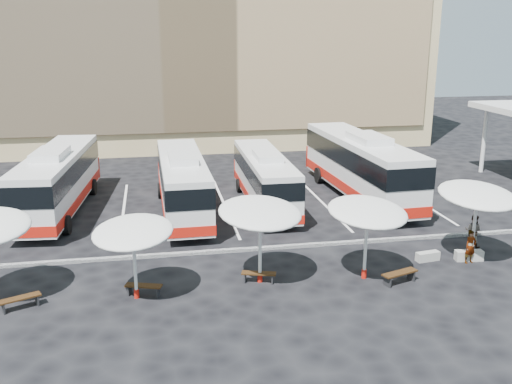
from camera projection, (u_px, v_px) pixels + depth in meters
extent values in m
plane|color=black|center=(247.00, 255.00, 26.92)|extent=(120.00, 120.00, 0.00)
cube|color=tan|center=(190.00, 5.00, 53.78)|extent=(42.00, 18.00, 25.00)
cube|color=tan|center=(198.00, 7.00, 45.31)|extent=(40.00, 0.30, 20.00)
cylinder|color=silver|center=(484.00, 140.00, 42.06)|extent=(0.30, 0.30, 4.80)
cube|color=black|center=(245.00, 249.00, 27.37)|extent=(34.00, 0.25, 0.15)
cube|color=white|center=(16.00, 217.00, 32.39)|extent=(0.15, 12.00, 0.01)
cube|color=white|center=(123.00, 211.00, 33.44)|extent=(0.15, 12.00, 0.01)
cube|color=white|center=(225.00, 206.00, 34.49)|extent=(0.15, 12.00, 0.01)
cube|color=white|center=(320.00, 200.00, 35.54)|extent=(0.15, 12.00, 0.01)
cube|color=white|center=(410.00, 195.00, 36.59)|extent=(0.15, 12.00, 0.01)
cube|color=silver|center=(58.00, 179.00, 32.87)|extent=(3.60, 12.22, 3.01)
cube|color=black|center=(57.00, 169.00, 32.70)|extent=(3.67, 12.29, 1.10)
cube|color=#B9180D|center=(59.00, 197.00, 33.17)|extent=(3.67, 12.29, 0.55)
cube|color=#B9180D|center=(80.00, 168.00, 38.84)|extent=(2.58, 0.44, 1.40)
cube|color=silver|center=(50.00, 154.00, 31.44)|extent=(1.88, 3.15, 0.40)
cylinder|color=black|center=(53.00, 188.00, 36.52)|extent=(0.44, 1.03, 1.00)
cylinder|color=black|center=(93.00, 187.00, 36.74)|extent=(0.44, 1.03, 1.00)
cylinder|color=black|center=(16.00, 226.00, 29.31)|extent=(0.44, 1.03, 1.00)
cylinder|color=black|center=(66.00, 225.00, 29.53)|extent=(0.44, 1.03, 1.00)
cube|color=silver|center=(182.00, 182.00, 32.68)|extent=(2.50, 11.42, 2.85)
cube|color=black|center=(182.00, 172.00, 32.53)|extent=(2.56, 11.48, 1.04)
cube|color=#B9180D|center=(183.00, 199.00, 32.97)|extent=(2.56, 11.48, 0.52)
cube|color=#B9180D|center=(177.00, 171.00, 38.25)|extent=(2.43, 0.22, 1.33)
cube|color=silver|center=(183.00, 158.00, 31.34)|extent=(1.55, 2.86, 0.38)
cylinder|color=black|center=(161.00, 191.00, 35.97)|extent=(0.34, 0.95, 0.95)
cylinder|color=black|center=(198.00, 189.00, 36.41)|extent=(0.34, 0.95, 0.95)
cylinder|color=black|center=(165.00, 227.00, 29.25)|extent=(0.34, 0.95, 0.95)
cylinder|color=black|center=(211.00, 224.00, 29.69)|extent=(0.34, 0.95, 0.95)
cube|color=silver|center=(265.00, 177.00, 34.17)|extent=(2.37, 10.67, 2.66)
cube|color=black|center=(265.00, 169.00, 34.03)|extent=(2.42, 10.72, 0.98)
cube|color=#B9180D|center=(265.00, 193.00, 34.44)|extent=(2.42, 10.72, 0.49)
cube|color=#B9180D|center=(251.00, 168.00, 39.40)|extent=(2.27, 0.21, 1.24)
cube|color=silver|center=(267.00, 156.00, 32.92)|extent=(1.46, 2.68, 0.35)
cylinder|color=black|center=(239.00, 185.00, 37.29)|extent=(0.32, 0.89, 0.89)
cylinder|color=black|center=(272.00, 184.00, 37.64)|extent=(0.32, 0.89, 0.89)
cylinder|color=black|center=(256.00, 217.00, 30.98)|extent=(0.32, 0.89, 0.89)
cylinder|color=black|center=(296.00, 215.00, 31.34)|extent=(0.32, 0.89, 0.89)
cube|color=silver|center=(360.00, 164.00, 35.80)|extent=(3.32, 13.15, 3.26)
cube|color=black|center=(361.00, 154.00, 35.62)|extent=(3.39, 13.22, 1.19)
cube|color=#B9180D|center=(359.00, 183.00, 36.12)|extent=(3.39, 13.22, 0.60)
cube|color=#B9180D|center=(325.00, 156.00, 42.13)|extent=(2.79, 0.35, 1.52)
cube|color=silver|center=(369.00, 138.00, 34.28)|extent=(1.89, 3.34, 0.43)
cylinder|color=black|center=(319.00, 175.00, 39.49)|extent=(0.43, 1.10, 1.09)
cylinder|color=black|center=(356.00, 173.00, 40.09)|extent=(0.43, 1.10, 1.09)
cylinder|color=black|center=(367.00, 210.00, 31.86)|extent=(0.43, 1.10, 1.09)
cylinder|color=black|center=(411.00, 207.00, 32.45)|extent=(0.43, 1.10, 1.09)
cylinder|color=silver|center=(135.00, 266.00, 22.21)|extent=(0.17, 0.17, 2.74)
cylinder|color=#B9180D|center=(137.00, 294.00, 22.53)|extent=(0.26, 0.26, 0.37)
ellipsoid|color=silver|center=(133.00, 232.00, 21.82)|extent=(4.03, 4.06, 0.94)
cylinder|color=silver|center=(260.00, 248.00, 23.62)|extent=(0.18, 0.18, 3.02)
cylinder|color=#B9180D|center=(260.00, 277.00, 23.98)|extent=(0.29, 0.29, 0.40)
ellipsoid|color=silver|center=(260.00, 213.00, 23.19)|extent=(4.42, 4.45, 1.03)
cylinder|color=silver|center=(366.00, 246.00, 24.01)|extent=(0.17, 0.17, 2.93)
cylinder|color=#B9180D|center=(364.00, 274.00, 24.35)|extent=(0.27, 0.27, 0.39)
ellipsoid|color=silver|center=(367.00, 212.00, 23.59)|extent=(4.22, 4.24, 1.00)
cylinder|color=silver|center=(474.00, 229.00, 25.92)|extent=(0.17, 0.17, 3.06)
cylinder|color=#B9180D|center=(471.00, 256.00, 26.28)|extent=(0.26, 0.26, 0.41)
ellipsoid|color=silver|center=(478.00, 195.00, 25.49)|extent=(4.10, 4.14, 1.05)
cube|color=black|center=(20.00, 298.00, 21.59)|extent=(1.56, 0.99, 0.06)
cube|color=black|center=(3.00, 308.00, 21.32)|extent=(0.21, 0.38, 0.41)
cube|color=black|center=(37.00, 300.00, 21.99)|extent=(0.21, 0.38, 0.41)
cube|color=black|center=(144.00, 286.00, 22.69)|extent=(1.53, 0.83, 0.06)
cube|color=black|center=(130.00, 290.00, 22.82)|extent=(0.17, 0.37, 0.39)
cube|color=black|center=(158.00, 292.00, 22.68)|extent=(0.17, 0.37, 0.39)
cube|color=black|center=(259.00, 273.00, 23.86)|extent=(1.49, 0.78, 0.06)
cube|color=black|center=(245.00, 277.00, 23.98)|extent=(0.16, 0.37, 0.39)
cube|color=black|center=(272.00, 279.00, 23.87)|extent=(0.16, 0.37, 0.39)
cube|color=black|center=(400.00, 273.00, 23.77)|extent=(1.69, 0.94, 0.07)
cube|color=black|center=(387.00, 282.00, 23.53)|extent=(0.19, 0.41, 0.44)
cube|color=black|center=(411.00, 275.00, 24.15)|extent=(0.19, 0.41, 0.44)
cube|color=gray|center=(428.00, 256.00, 26.19)|extent=(1.15, 0.53, 0.42)
cube|color=gray|center=(469.00, 255.00, 26.22)|extent=(1.29, 0.56, 0.47)
imported|color=black|center=(470.00, 247.00, 25.80)|extent=(0.64, 0.49, 1.56)
imported|color=black|center=(474.00, 231.00, 27.69)|extent=(1.00, 1.00, 1.64)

